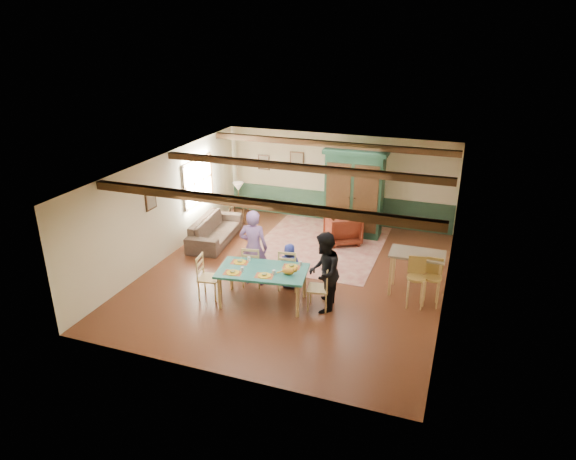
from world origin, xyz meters
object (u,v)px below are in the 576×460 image
(dining_chair_far_right, at_px, (289,268))
(person_child, at_px, (290,266))
(person_woman, at_px, (324,272))
(armoire, at_px, (354,193))
(armchair, at_px, (343,228))
(dining_chair_far_left, at_px, (253,265))
(counter_table, at_px, (416,273))
(bar_stool_left, at_px, (416,283))
(dining_table, at_px, (263,286))
(bar_stool_right, at_px, (432,283))
(sofa, at_px, (215,230))
(table_lamp, at_px, (238,192))
(dining_chair_end_right, at_px, (318,287))
(dining_chair_end_left, at_px, (209,277))
(end_table, at_px, (239,211))
(person_man, at_px, (253,248))
(cat, at_px, (288,271))

(dining_chair_far_right, bearing_deg, person_child, -90.00)
(person_woman, xyz_separation_m, armoire, (-0.38, 4.34, 0.37))
(armchair, bearing_deg, dining_chair_far_left, 36.18)
(counter_table, distance_m, bar_stool_left, 0.59)
(dining_chair_far_left, height_order, armoire, armoire)
(dining_table, bearing_deg, bar_stool_right, 18.29)
(dining_chair_far_right, height_order, sofa, dining_chair_far_right)
(dining_chair_far_left, bearing_deg, table_lamp, -69.13)
(dining_chair_far_left, distance_m, dining_chair_end_right, 1.81)
(dining_table, distance_m, dining_chair_end_right, 1.22)
(armoire, bearing_deg, bar_stool_right, -53.96)
(person_woman, bearing_deg, dining_chair_far_right, -130.27)
(armoire, xyz_separation_m, sofa, (-3.51, -1.80, -0.91))
(counter_table, bearing_deg, dining_chair_end_left, -157.82)
(dining_chair_end_left, distance_m, person_child, 1.85)
(dining_chair_end_right, bearing_deg, table_lamp, -146.32)
(dining_table, height_order, end_table, dining_table)
(counter_table, height_order, bar_stool_right, bar_stool_right)
(end_table, bearing_deg, dining_chair_far_right, -50.82)
(person_man, bearing_deg, armchair, -122.29)
(dining_chair_end_left, height_order, person_man, person_man)
(dining_chair_far_right, height_order, person_man, person_man)
(person_woman, height_order, bar_stool_left, person_woman)
(armoire, relative_size, counter_table, 2.08)
(cat, distance_m, armchair, 3.89)
(person_man, bearing_deg, bar_stool_left, 174.64)
(dining_chair_end_right, relative_size, bar_stool_right, 0.95)
(armchair, bearing_deg, cat, 56.01)
(dining_chair_far_left, relative_size, dining_chair_far_right, 1.00)
(person_man, height_order, end_table, person_man)
(cat, bearing_deg, table_lamp, 117.50)
(dining_chair_far_left, bearing_deg, person_man, -90.00)
(cat, relative_size, bar_stool_right, 0.36)
(person_woman, bearing_deg, armoire, 176.47)
(armchair, bearing_deg, counter_table, 103.96)
(dining_table, relative_size, table_lamp, 3.24)
(dining_chair_far_left, relative_size, bar_stool_left, 0.91)
(dining_chair_end_left, bearing_deg, dining_chair_far_left, -46.17)
(counter_table, xyz_separation_m, bar_stool_right, (0.40, -0.42, 0.03))
(bar_stool_right, bearing_deg, end_table, 151.16)
(table_lamp, height_order, bar_stool_right, table_lamp)
(end_table, height_order, counter_table, counter_table)
(cat, xyz_separation_m, bar_stool_right, (2.87, 1.16, -0.36))
(cat, bearing_deg, end_table, 117.50)
(bar_stool_left, bearing_deg, armoire, 113.88)
(dining_chair_end_right, height_order, bar_stool_left, bar_stool_left)
(dining_chair_end_right, height_order, armchair, dining_chair_end_right)
(dining_chair_far_left, height_order, person_child, person_child)
(dining_table, xyz_separation_m, dining_chair_far_right, (0.31, 0.82, 0.11))
(dining_chair_far_left, bearing_deg, armoire, -119.30)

